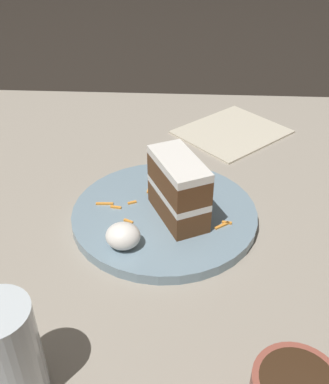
% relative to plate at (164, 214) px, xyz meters
% --- Properties ---
extents(ground_plane, '(6.00, 6.00, 0.00)m').
position_rel_plate_xyz_m(ground_plane, '(-0.05, 0.04, -0.04)').
color(ground_plane, black).
rests_on(ground_plane, ground).
extents(dining_table, '(1.33, 0.94, 0.03)m').
position_rel_plate_xyz_m(dining_table, '(-0.05, 0.04, -0.02)').
color(dining_table, gray).
rests_on(dining_table, ground).
extents(plate, '(0.29, 0.29, 0.02)m').
position_rel_plate_xyz_m(plate, '(0.00, 0.00, 0.00)').
color(plate, gray).
rests_on(plate, dining_table).
extents(cake_slice, '(0.10, 0.12, 0.10)m').
position_rel_plate_xyz_m(cake_slice, '(0.02, -0.01, 0.06)').
color(cake_slice, brown).
rests_on(cake_slice, plate).
extents(cream_dollop, '(0.05, 0.04, 0.04)m').
position_rel_plate_xyz_m(cream_dollop, '(-0.05, -0.09, 0.03)').
color(cream_dollop, white).
rests_on(cream_dollop, plate).
extents(orange_garnish, '(0.06, 0.06, 0.00)m').
position_rel_plate_xyz_m(orange_garnish, '(0.01, 0.10, 0.01)').
color(orange_garnish, orange).
rests_on(orange_garnish, plate).
extents(carrot_shreds_scatter, '(0.21, 0.13, 0.00)m').
position_rel_plate_xyz_m(carrot_shreds_scatter, '(-0.02, 0.01, 0.01)').
color(carrot_shreds_scatter, orange).
rests_on(carrot_shreds_scatter, plate).
extents(drinking_glass, '(0.07, 0.07, 0.12)m').
position_rel_plate_xyz_m(drinking_glass, '(-0.14, -0.30, 0.04)').
color(drinking_glass, silver).
rests_on(drinking_glass, dining_table).
extents(menu_card, '(0.27, 0.27, 0.00)m').
position_rel_plate_xyz_m(menu_card, '(0.13, 0.30, -0.01)').
color(menu_card, beige).
rests_on(menu_card, dining_table).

